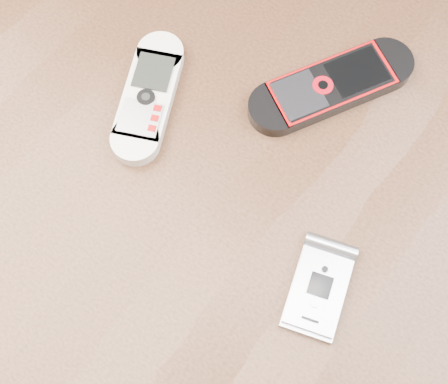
{
  "coord_description": "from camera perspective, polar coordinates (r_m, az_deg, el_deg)",
  "views": [
    {
      "loc": [
        0.12,
        -0.16,
        1.28
      ],
      "look_at": [
        0.01,
        0.0,
        0.76
      ],
      "focal_mm": 50.0,
      "sensor_mm": 36.0,
      "label": 1
    }
  ],
  "objects": [
    {
      "name": "ground",
      "position": [
        1.3,
        -0.18,
        -11.83
      ],
      "size": [
        4.0,
        4.0,
        0.0
      ],
      "primitive_type": "plane",
      "color": "#472B19",
      "rests_on": "ground"
    },
    {
      "name": "motorola_razr",
      "position": [
        0.54,
        8.63,
        -8.81
      ],
      "size": [
        0.07,
        0.1,
        0.01
      ],
      "primitive_type": "cube",
      "rotation": [
        0.0,
        0.0,
        0.32
      ],
      "color": "#B4B4B9",
      "rests_on": "table"
    },
    {
      "name": "nokia_black_red",
      "position": [
        0.61,
        9.79,
        9.55
      ],
      "size": [
        0.13,
        0.18,
        0.02
      ],
      "primitive_type": "cube",
      "rotation": [
        0.0,
        0.0,
        -0.5
      ],
      "color": "black",
      "rests_on": "table"
    },
    {
      "name": "nokia_white",
      "position": [
        0.6,
        -6.94,
        8.67
      ],
      "size": [
        0.1,
        0.15,
        0.02
      ],
      "primitive_type": "cube",
      "rotation": [
        0.0,
        0.0,
        0.44
      ],
      "color": "silver",
      "rests_on": "table"
    },
    {
      "name": "table",
      "position": [
        0.67,
        -0.34,
        -3.27
      ],
      "size": [
        1.2,
        0.8,
        0.75
      ],
      "color": "black",
      "rests_on": "ground"
    }
  ]
}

